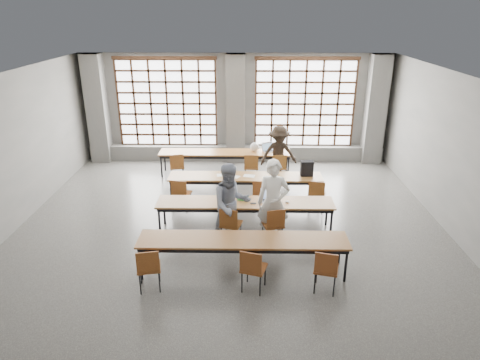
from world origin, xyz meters
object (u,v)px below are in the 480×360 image
chair_near_mid (253,266)px  backpack (307,168)px  desk_row_d (243,242)px  student_male (273,202)px  chair_mid_centre (261,192)px  desk_row_a (225,154)px  student_female (231,204)px  red_pouch (149,265)px  laptop_front (269,197)px  desk_row_c (245,204)px  chair_front_right (274,222)px  chair_mid_right (317,193)px  plastic_bag (255,147)px  phone (253,203)px  chair_back_mid (251,165)px  desk_row_b (245,178)px  chair_back_left (177,165)px  chair_front_left (230,222)px  chair_near_left (148,265)px  chair_back_right (279,165)px  student_back (279,154)px  chair_near_right (326,267)px  laptop_back (268,149)px  chair_mid_left (181,192)px  mouse (287,202)px

chair_near_mid → backpack: 4.24m
desk_row_d → student_male: student_male is taller
chair_mid_centre → backpack: bearing=29.4°
desk_row_a → student_female: (0.33, -4.11, 0.24)m
student_male → red_pouch: student_male is taller
laptop_front → red_pouch: bearing=-134.1°
desk_row_c → chair_front_right: 0.89m
chair_mid_right → plastic_bag: plastic_bag is taller
student_female → plastic_bag: (0.57, 4.16, -0.03)m
phone → chair_mid_centre: bearing=79.0°
backpack → plastic_bag: size_ratio=1.40×
backpack → chair_back_mid: bearing=134.9°
phone → backpack: 2.26m
desk_row_b → chair_back_left: size_ratio=4.55×
chair_mid_centre → chair_front_left: bearing=-113.8°
chair_near_left → student_male: size_ratio=0.46×
desk_row_d → red_pouch: size_ratio=20.00×
chair_back_right → chair_near_mid: (-0.83, -5.29, 0.00)m
chair_back_right → backpack: 1.52m
desk_row_b → red_pouch: desk_row_b is taller
chair_near_left → laptop_front: (2.26, 2.42, 0.25)m
desk_row_c → chair_front_left: chair_front_left is taller
desk_row_a → student_male: 4.30m
chair_near_mid → student_back: bearing=81.4°
chair_mid_right → chair_near_right: bearing=-95.7°
chair_back_right → student_back: 0.33m
laptop_back → plastic_bag: plastic_bag is taller
chair_mid_centre → laptop_front: 0.92m
student_female → chair_mid_left: bearing=113.8°
chair_near_right → student_female: (-1.75, 1.81, 0.37)m
backpack → chair_back_right: bearing=112.9°
chair_mid_left → desk_row_c: bearing=-31.1°
chair_mid_centre → backpack: (1.21, 0.68, 0.39)m
chair_near_left → mouse: bearing=40.7°
desk_row_d → mouse: bearing=59.4°
chair_back_left → student_back: size_ratio=0.53×
chair_back_mid → chair_front_right: bearing=-82.8°
desk_row_b → phone: bearing=-83.8°
chair_back_mid → laptop_back: bearing=54.4°
chair_back_left → student_female: bearing=-63.7°
mouse → red_pouch: (-2.68, -2.21, -0.25)m
desk_row_d → laptop_front: size_ratio=9.92×
chair_back_right → chair_front_left: bearing=-109.7°
laptop_back → chair_back_right: bearing=-69.1°
desk_row_d → chair_near_left: (-1.68, -0.63, -0.13)m
desk_row_a → desk_row_b: (0.63, -2.00, 0.00)m
laptop_front → backpack: 1.88m
chair_front_right → laptop_front: 0.78m
desk_row_c → chair_near_right: bearing=-57.9°
student_female → backpack: student_female is taller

